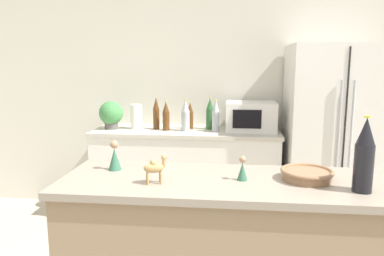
{
  "coord_description": "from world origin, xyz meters",
  "views": [
    {
      "loc": [
        0.19,
        -1.22,
        1.57
      ],
      "look_at": [
        -0.1,
        1.44,
        1.1
      ],
      "focal_mm": 35.0,
      "sensor_mm": 36.0,
      "label": 1
    }
  ],
  "objects_px": {
    "camel_figurine": "(155,167)",
    "back_bottle_2": "(210,114)",
    "refrigerator": "(332,139)",
    "wise_man_figurine_blue": "(115,157)",
    "back_bottle_3": "(156,113)",
    "wine_bottle": "(364,156)",
    "back_bottle_5": "(166,116)",
    "wise_man_figurine_crimson": "(242,170)",
    "potted_plant": "(111,114)",
    "fruit_bowl": "(307,174)",
    "paper_towel_roll": "(136,117)",
    "back_bottle_4": "(190,116)",
    "back_bottle_1": "(216,116)",
    "microwave": "(251,116)",
    "back_bottle_0": "(186,116)"
  },
  "relations": [
    {
      "from": "potted_plant",
      "to": "wise_man_figurine_blue",
      "type": "distance_m",
      "value": 1.86
    },
    {
      "from": "paper_towel_roll",
      "to": "back_bottle_1",
      "type": "bearing_deg",
      "value": -3.85
    },
    {
      "from": "back_bottle_4",
      "to": "wise_man_figurine_blue",
      "type": "distance_m",
      "value": 1.86
    },
    {
      "from": "wise_man_figurine_blue",
      "to": "back_bottle_1",
      "type": "bearing_deg",
      "value": 75.66
    },
    {
      "from": "back_bottle_5",
      "to": "wise_man_figurine_blue",
      "type": "height_order",
      "value": "back_bottle_5"
    },
    {
      "from": "back_bottle_0",
      "to": "back_bottle_3",
      "type": "bearing_deg",
      "value": 165.99
    },
    {
      "from": "back_bottle_5",
      "to": "back_bottle_0",
      "type": "bearing_deg",
      "value": -3.19
    },
    {
      "from": "microwave",
      "to": "camel_figurine",
      "type": "relative_size",
      "value": 3.53
    },
    {
      "from": "refrigerator",
      "to": "wine_bottle",
      "type": "height_order",
      "value": "refrigerator"
    },
    {
      "from": "refrigerator",
      "to": "fruit_bowl",
      "type": "distance_m",
      "value": 1.88
    },
    {
      "from": "potted_plant",
      "to": "microwave",
      "type": "xyz_separation_m",
      "value": [
        1.39,
        0.05,
        -0.01
      ]
    },
    {
      "from": "back_bottle_5",
      "to": "wise_man_figurine_crimson",
      "type": "distance_m",
      "value": 1.97
    },
    {
      "from": "wine_bottle",
      "to": "fruit_bowl",
      "type": "relative_size",
      "value": 1.33
    },
    {
      "from": "wine_bottle",
      "to": "wise_man_figurine_blue",
      "type": "distance_m",
      "value": 1.19
    },
    {
      "from": "paper_towel_roll",
      "to": "back_bottle_4",
      "type": "distance_m",
      "value": 0.54
    },
    {
      "from": "paper_towel_roll",
      "to": "back_bottle_4",
      "type": "height_order",
      "value": "back_bottle_4"
    },
    {
      "from": "potted_plant",
      "to": "wine_bottle",
      "type": "bearing_deg",
      "value": -47.97
    },
    {
      "from": "fruit_bowl",
      "to": "back_bottle_3",
      "type": "bearing_deg",
      "value": 120.85
    },
    {
      "from": "back_bottle_5",
      "to": "back_bottle_3",
      "type": "bearing_deg",
      "value": 149.53
    },
    {
      "from": "microwave",
      "to": "wise_man_figurine_crimson",
      "type": "bearing_deg",
      "value": -93.71
    },
    {
      "from": "fruit_bowl",
      "to": "wise_man_figurine_crimson",
      "type": "height_order",
      "value": "wise_man_figurine_crimson"
    },
    {
      "from": "fruit_bowl",
      "to": "microwave",
      "type": "bearing_deg",
      "value": 95.54
    },
    {
      "from": "back_bottle_2",
      "to": "wise_man_figurine_crimson",
      "type": "height_order",
      "value": "back_bottle_2"
    },
    {
      "from": "potted_plant",
      "to": "fruit_bowl",
      "type": "height_order",
      "value": "potted_plant"
    },
    {
      "from": "back_bottle_5",
      "to": "wise_man_figurine_blue",
      "type": "bearing_deg",
      "value": -88.59
    },
    {
      "from": "refrigerator",
      "to": "back_bottle_1",
      "type": "xyz_separation_m",
      "value": [
        -1.09,
        0.02,
        0.19
      ]
    },
    {
      "from": "back_bottle_1",
      "to": "camel_figurine",
      "type": "xyz_separation_m",
      "value": [
        -0.19,
        -1.93,
        0.04
      ]
    },
    {
      "from": "back_bottle_2",
      "to": "wise_man_figurine_blue",
      "type": "bearing_deg",
      "value": -101.56
    },
    {
      "from": "back_bottle_3",
      "to": "wise_man_figurine_crimson",
      "type": "distance_m",
      "value": 2.07
    },
    {
      "from": "back_bottle_5",
      "to": "wise_man_figurine_crimson",
      "type": "height_order",
      "value": "back_bottle_5"
    },
    {
      "from": "potted_plant",
      "to": "back_bottle_5",
      "type": "distance_m",
      "value": 0.56
    },
    {
      "from": "refrigerator",
      "to": "back_bottle_3",
      "type": "relative_size",
      "value": 5.32
    },
    {
      "from": "refrigerator",
      "to": "paper_towel_roll",
      "type": "xyz_separation_m",
      "value": [
        -1.89,
        0.07,
        0.17
      ]
    },
    {
      "from": "refrigerator",
      "to": "wise_man_figurine_blue",
      "type": "xyz_separation_m",
      "value": [
        -1.54,
        -1.72,
        0.22
      ]
    },
    {
      "from": "paper_towel_roll",
      "to": "back_bottle_5",
      "type": "xyz_separation_m",
      "value": [
        0.31,
        -0.05,
        0.02
      ]
    },
    {
      "from": "paper_towel_roll",
      "to": "back_bottle_4",
      "type": "relative_size",
      "value": 0.9
    },
    {
      "from": "refrigerator",
      "to": "wine_bottle",
      "type": "distance_m",
      "value": 1.98
    },
    {
      "from": "back_bottle_5",
      "to": "fruit_bowl",
      "type": "xyz_separation_m",
      "value": [
        1.01,
        -1.81,
        -0.01
      ]
    },
    {
      "from": "refrigerator",
      "to": "paper_towel_roll",
      "type": "bearing_deg",
      "value": 177.78
    },
    {
      "from": "fruit_bowl",
      "to": "wise_man_figurine_blue",
      "type": "xyz_separation_m",
      "value": [
        -0.96,
        0.07,
        0.04
      ]
    },
    {
      "from": "paper_towel_roll",
      "to": "fruit_bowl",
      "type": "height_order",
      "value": "paper_towel_roll"
    },
    {
      "from": "wine_bottle",
      "to": "back_bottle_4",
      "type": "bearing_deg",
      "value": 115.61
    },
    {
      "from": "camel_figurine",
      "to": "back_bottle_2",
      "type": "bearing_deg",
      "value": 86.51
    },
    {
      "from": "refrigerator",
      "to": "back_bottle_4",
      "type": "height_order",
      "value": "refrigerator"
    },
    {
      "from": "refrigerator",
      "to": "paper_towel_roll",
      "type": "relative_size",
      "value": 7.04
    },
    {
      "from": "back_bottle_2",
      "to": "camel_figurine",
      "type": "xyz_separation_m",
      "value": [
        -0.13,
        -2.06,
        0.03
      ]
    },
    {
      "from": "back_bottle_0",
      "to": "fruit_bowl",
      "type": "bearing_deg",
      "value": -65.64
    },
    {
      "from": "back_bottle_0",
      "to": "back_bottle_4",
      "type": "relative_size",
      "value": 1.12
    },
    {
      "from": "back_bottle_1",
      "to": "fruit_bowl",
      "type": "distance_m",
      "value": 1.87
    },
    {
      "from": "back_bottle_1",
      "to": "back_bottle_2",
      "type": "distance_m",
      "value": 0.14
    }
  ]
}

